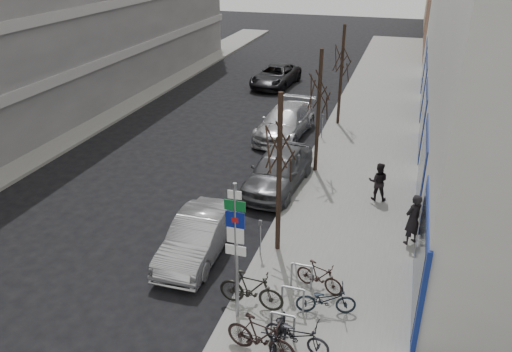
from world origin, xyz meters
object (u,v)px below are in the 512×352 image
Objects in this scene: tree_near at (280,137)px; bike_mid_curb at (326,297)px; tree_far at (343,52)px; parked_car_back at (285,122)px; meter_back at (322,124)px; meter_mid at (298,166)px; parked_car_mid at (278,170)px; bike_rack at (293,297)px; pedestrian_near at (413,219)px; highway_sign_pole at (236,245)px; meter_front at (260,234)px; bike_far_inner at (319,276)px; bike_mid_inner at (251,289)px; tree_mid at (320,83)px; pedestrian_far at (378,181)px; parked_car_front at (198,236)px; bike_near_right at (261,336)px; lane_car at (276,76)px; bike_near_left at (278,333)px; bike_far_curb at (297,332)px.

bike_mid_curb is (2.08, -2.66, -3.45)m from tree_near.
tree_far reaches higher than parked_car_back.
meter_back is (-0.45, 10.50, -3.19)m from tree_near.
meter_mid is 0.86m from parked_car_mid.
pedestrian_near is (3.00, 4.54, 0.40)m from bike_rack.
highway_sign_pole is 3.03m from bike_mid_curb.
highway_sign_pole is 3.88m from tree_near.
meter_front is 0.83× the size of bike_far_inner.
bike_mid_inner is at bearing -89.16° from tree_near.
parked_car_mid is at bearing -97.22° from meter_back.
highway_sign_pole is at bearing -91.14° from tree_mid.
bike_rack is 1.44× the size of pedestrian_far.
bike_rack is 0.91m from bike_mid_curb.
tree_far is at bearing -75.34° from pedestrian_far.
pedestrian_near is at bearing -40.55° from bike_mid_curb.
parked_car_front is 5.66m from parked_car_mid.
bike_far_inner is at bearing -12.17° from parked_car_front.
pedestrian_far reaches higher than meter_back.
pedestrian_near is (3.38, 6.31, 0.33)m from bike_near_right.
meter_mid reaches higher than bike_mid_curb.
meter_front is at bearing -71.10° from lane_car.
tree_mid reaches higher than parked_car_mid.
parked_car_back is 2.95× the size of pedestrian_near.
pedestrian_near reaches higher than meter_mid.
tree_near is at bearing 53.80° from pedestrian_far.
tree_mid is (0.20, 10.01, 1.65)m from highway_sign_pole.
meter_back is 0.66× the size of bike_mid_inner.
bike_near_left is 0.43× the size of parked_car_front.
parked_car_mid is (-2.02, 9.25, 0.11)m from bike_near_right.
parked_car_front is (-1.99, -5.93, -0.20)m from meter_mid.
bike_rack is 13.97m from parked_car_back.
parked_car_mid is at bearing 104.67° from tree_near.
meter_mid is at bearing 3.99° from bike_mid_curb.
meter_back reaches higher than bike_rack.
tree_far reaches higher than pedestrian_near.
bike_mid_curb is 1.00m from bike_far_inner.
meter_front is 5.12m from pedestrian_near.
tree_far is 1.05× the size of lane_car.
bike_near_left is (1.19, -17.40, -3.39)m from tree_far.
tree_mid is at bearing -90.00° from tree_far.
meter_front is 11.00m from meter_back.
meter_mid reaches higher than bike_far_curb.
tree_near is at bearing 63.36° from bike_far_inner.
parked_car_front is at bearing 51.80° from bike_near_right.
meter_front is 2.57m from bike_mid_inner.
parked_car_mid reaches higher than bike_far_inner.
parked_car_mid is (1.24, 5.52, 0.12)m from parked_car_front.
highway_sign_pole is 16.59m from tree_far.
highway_sign_pole reaches higher than bike_mid_inner.
bike_mid_inner is at bearing -71.39° from lane_car.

